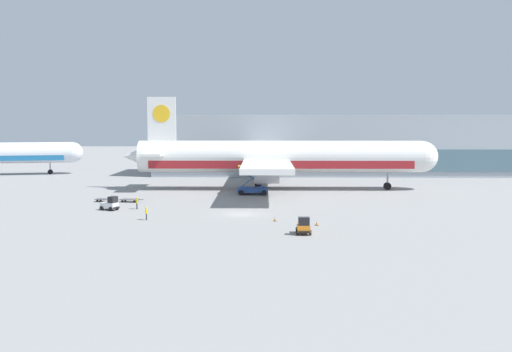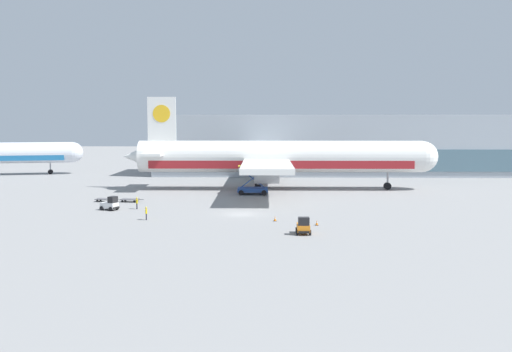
# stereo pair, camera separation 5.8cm
# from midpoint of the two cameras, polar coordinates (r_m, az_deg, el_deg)

# --- Properties ---
(ground_plane) EXTENTS (400.00, 400.00, 0.00)m
(ground_plane) POSITION_cam_midpoint_polar(r_m,az_deg,el_deg) (77.70, -1.55, -3.85)
(ground_plane) COLOR gray
(terminal_building) EXTENTS (90.00, 18.20, 14.00)m
(terminal_building) POSITION_cam_midpoint_polar(r_m,az_deg,el_deg) (136.97, 9.11, 3.12)
(terminal_building) COLOR #9EA8B2
(terminal_building) RESTS_ON ground_plane
(airplane_main) EXTENTS (58.05, 48.06, 17.00)m
(airplane_main) POSITION_cam_midpoint_polar(r_m,az_deg,el_deg) (105.03, 2.02, 1.82)
(airplane_main) COLOR white
(airplane_main) RESTS_ON ground_plane
(scissor_lift_loader) EXTENTS (5.22, 3.40, 4.96)m
(scissor_lift_loader) POSITION_cam_midpoint_polar(r_m,az_deg,el_deg) (98.30, -0.35, -0.73)
(scissor_lift_loader) COLOR #284C99
(scissor_lift_loader) RESTS_ON ground_plane
(baggage_tug_foreground) EXTENTS (1.65, 2.47, 2.00)m
(baggage_tug_foreground) POSITION_cam_midpoint_polar(r_m,az_deg,el_deg) (64.44, 4.75, -5.05)
(baggage_tug_foreground) COLOR orange
(baggage_tug_foreground) RESTS_ON ground_plane
(baggage_tug_mid) EXTENTS (2.79, 2.39, 2.00)m
(baggage_tug_mid) POSITION_cam_midpoint_polar(r_m,az_deg,el_deg) (83.74, -14.39, -2.73)
(baggage_tug_mid) COLOR silver
(baggage_tug_mid) RESTS_ON ground_plane
(baggage_dolly_lead) EXTENTS (3.77, 1.81, 0.48)m
(baggage_dolly_lead) POSITION_cam_midpoint_polar(r_m,az_deg,el_deg) (92.72, -14.88, -2.25)
(baggage_dolly_lead) COLOR #56565B
(baggage_dolly_lead) RESTS_ON ground_plane
(baggage_dolly_second) EXTENTS (3.77, 1.81, 0.48)m
(baggage_dolly_second) POSITION_cam_midpoint_polar(r_m,az_deg,el_deg) (91.37, -12.51, -2.31)
(baggage_dolly_second) COLOR #56565B
(baggage_dolly_second) RESTS_ON ground_plane
(ground_crew_near) EXTENTS (0.33, 0.54, 1.72)m
(ground_crew_near) POSITION_cam_midpoint_polar(r_m,az_deg,el_deg) (83.87, -11.85, -2.57)
(ground_crew_near) COLOR black
(ground_crew_near) RESTS_ON ground_plane
(ground_crew_far) EXTENTS (0.28, 0.56, 1.71)m
(ground_crew_far) POSITION_cam_midpoint_polar(r_m,az_deg,el_deg) (74.56, -10.94, -3.58)
(ground_crew_far) COLOR black
(ground_crew_far) RESTS_ON ground_plane
(traffic_cone_near) EXTENTS (0.40, 0.40, 0.64)m
(traffic_cone_near) POSITION_cam_midpoint_polar(r_m,az_deg,el_deg) (69.98, 6.09, -4.68)
(traffic_cone_near) COLOR black
(traffic_cone_near) RESTS_ON ground_plane
(traffic_cone_far) EXTENTS (0.40, 0.40, 0.64)m
(traffic_cone_far) POSITION_cam_midpoint_polar(r_m,az_deg,el_deg) (72.51, 1.90, -4.29)
(traffic_cone_far) COLOR black
(traffic_cone_far) RESTS_ON ground_plane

